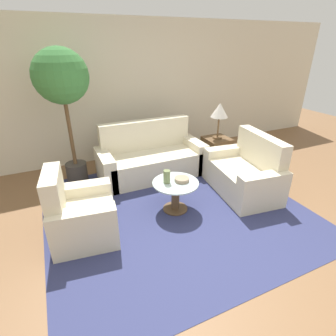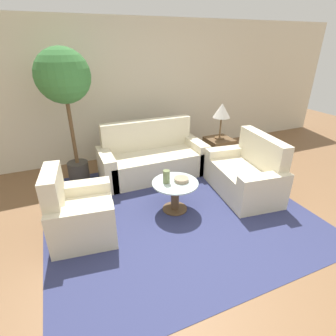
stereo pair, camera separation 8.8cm
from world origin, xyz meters
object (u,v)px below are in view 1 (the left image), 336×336
Objects in this scene: bowl at (182,179)px; vase at (167,177)px; coffee_table at (175,192)px; armchair at (79,216)px; sofa_main at (150,159)px; loveseat at (246,174)px; potted_plant at (62,84)px; table_lamp at (220,111)px.

vase is at bearing 167.83° from bowl.
armchair is at bearing -178.84° from coffee_table.
sofa_main is 1.21m from coffee_table.
armchair reaches higher than vase.
coffee_table is at bearing 177.37° from bowl.
armchair is 4.90× the size of vase.
sofa_main is at bearing 79.88° from vase.
vase is at bearing -79.39° from armchair.
coffee_table is 0.20m from bowl.
bowl is at bearing -2.63° from coffee_table.
sofa_main reaches higher than loveseat.
potted_plant reaches higher than bowl.
potted_plant is at bearing 168.86° from sofa_main.
sofa_main reaches higher than coffee_table.
vase is (-0.21, -1.17, 0.24)m from sofa_main.
vase is (-0.11, 0.04, 0.25)m from coffee_table.
vase is at bearing -84.05° from loveseat.
loveseat reaches higher than bowl.
table_lamp is 1.93m from vase.
coffee_table is 1.95m from table_lamp.
potted_plant is 11.57× the size of vase.
table_lamp is at bearing 37.61° from coffee_table.
sofa_main is 2.03× the size of armchair.
loveseat is 3.10m from potted_plant.
bowl is (-1.33, -1.10, -0.57)m from table_lamp.
table_lamp reaches higher than coffee_table.
sofa_main is 1.66m from loveseat.
sofa_main is 1.84m from potted_plant.
potted_plant reaches higher than sofa_main.
armchair is at bearing -138.70° from sofa_main.
armchair is at bearing -179.09° from bowl.
potted_plant is (0.15, 1.48, 1.33)m from armchair.
armchair is 1.41m from bowl.
bowl is (0.21, -0.04, -0.07)m from vase.
table_lamp is 3.58× the size of vase.
vase is at bearing -53.59° from potted_plant.
vase is (1.20, 0.07, 0.24)m from armchair.
armchair is 4.50× the size of bowl.
loveseat is 2.10× the size of coffee_table.
armchair is at bearing -82.07° from loveseat.
sofa_main reaches higher than vase.
armchair is at bearing -95.92° from potted_plant.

